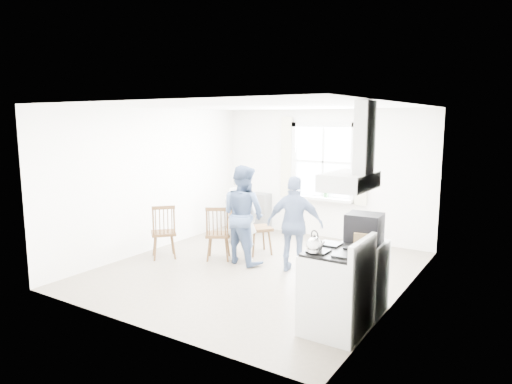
# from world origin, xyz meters

# --- Properties ---
(room_shell) EXTENTS (4.62, 5.12, 2.64)m
(room_shell) POSITION_xyz_m (0.00, 0.00, 1.30)
(room_shell) COLOR #776C5C
(room_shell) RESTS_ON ground
(window_assembly) EXTENTS (1.88, 0.24, 1.70)m
(window_assembly) POSITION_xyz_m (0.00, 2.45, 1.46)
(window_assembly) COLOR white
(window_assembly) RESTS_ON room_shell
(range_hood) EXTENTS (0.45, 0.76, 0.94)m
(range_hood) POSITION_xyz_m (2.07, -1.35, 1.90)
(range_hood) COLOR silver
(range_hood) RESTS_ON room_shell
(shelf_unit) EXTENTS (0.40, 0.30, 0.80)m
(shelf_unit) POSITION_xyz_m (-1.40, 2.33, 0.40)
(shelf_unit) COLOR slate
(shelf_unit) RESTS_ON ground
(gas_stove) EXTENTS (0.68, 0.76, 1.12)m
(gas_stove) POSITION_xyz_m (1.91, -1.35, 0.48)
(gas_stove) COLOR silver
(gas_stove) RESTS_ON ground
(kettle) EXTENTS (0.18, 0.18, 0.26)m
(kettle) POSITION_xyz_m (1.73, -1.59, 1.04)
(kettle) COLOR silver
(kettle) RESTS_ON gas_stove
(low_cabinet) EXTENTS (0.50, 0.55, 0.90)m
(low_cabinet) POSITION_xyz_m (1.98, -0.65, 0.45)
(low_cabinet) COLOR silver
(low_cabinet) RESTS_ON ground
(stereo_stack) EXTENTS (0.43, 0.39, 0.37)m
(stereo_stack) POSITION_xyz_m (1.99, -0.72, 1.08)
(stereo_stack) COLOR black
(stereo_stack) RESTS_ON low_cabinet
(cardboard_box) EXTENTS (0.31, 0.26, 0.17)m
(cardboard_box) POSITION_xyz_m (2.04, -0.84, 0.98)
(cardboard_box) COLOR #A1804E
(cardboard_box) RESTS_ON low_cabinet
(windsor_chair_a) EXTENTS (0.54, 0.54, 0.95)m
(windsor_chair_a) POSITION_xyz_m (-0.82, 0.02, 0.58)
(windsor_chair_a) COLOR #442B16
(windsor_chair_a) RESTS_ON ground
(windsor_chair_b) EXTENTS (0.60, 0.60, 1.02)m
(windsor_chair_b) POSITION_xyz_m (-0.52, 0.67, 0.62)
(windsor_chair_b) COLOR #442B16
(windsor_chair_b) RESTS_ON ground
(windsor_chair_c) EXTENTS (0.56, 0.56, 0.96)m
(windsor_chair_c) POSITION_xyz_m (-1.65, -0.41, 0.59)
(windsor_chair_c) COLOR #442B16
(windsor_chair_c) RESTS_ON ground
(person_left) EXTENTS (0.70, 0.70, 1.58)m
(person_left) POSITION_xyz_m (-0.51, 0.26, 0.79)
(person_left) COLOR white
(person_left) RESTS_ON ground
(person_mid) EXTENTS (0.93, 0.93, 1.65)m
(person_mid) POSITION_xyz_m (-0.40, 0.18, 0.83)
(person_mid) COLOR #415478
(person_mid) RESTS_ON ground
(person_right) EXTENTS (1.11, 1.11, 1.53)m
(person_right) POSITION_xyz_m (0.53, 0.25, 0.76)
(person_right) COLOR navy
(person_right) RESTS_ON ground
(potted_plant) EXTENTS (0.20, 0.20, 0.31)m
(potted_plant) POSITION_xyz_m (0.14, 2.36, 1.01)
(potted_plant) COLOR #2E6930
(potted_plant) RESTS_ON window_assembly
(windsor_chair_d) EXTENTS (0.50, 0.50, 0.89)m
(windsor_chair_d) POSITION_xyz_m (-1.64, 1.66, 0.54)
(windsor_chair_d) COLOR #442B16
(windsor_chair_d) RESTS_ON ground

